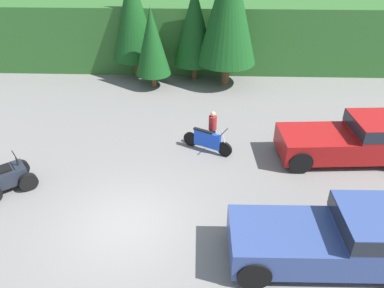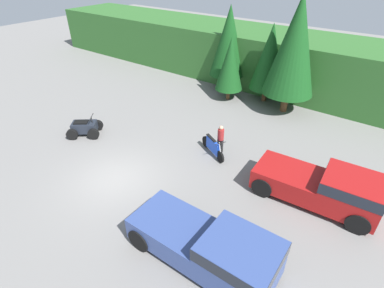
{
  "view_description": "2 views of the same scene",
  "coord_description": "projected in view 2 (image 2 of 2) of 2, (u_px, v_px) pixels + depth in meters",
  "views": [
    {
      "loc": [
        2.43,
        -8.71,
        8.44
      ],
      "look_at": [
        2.01,
        3.45,
        0.95
      ],
      "focal_mm": 35.0,
      "sensor_mm": 36.0,
      "label": 1
    },
    {
      "loc": [
        9.59,
        -6.78,
        9.18
      ],
      "look_at": [
        2.01,
        3.45,
        0.95
      ],
      "focal_mm": 28.0,
      "sensor_mm": 36.0,
      "label": 2
    }
  ],
  "objects": [
    {
      "name": "ground_plane",
      "position": [
        116.0,
        178.0,
        14.36
      ],
      "size": [
        80.0,
        80.0,
        0.0
      ],
      "primitive_type": "plane",
      "color": "slate"
    },
    {
      "name": "hillside_backdrop",
      "position": [
        265.0,
        57.0,
        24.08
      ],
      "size": [
        44.0,
        6.0,
        3.94
      ],
      "color": "#2D6028",
      "rests_on": "ground_plane"
    },
    {
      "name": "tree_left",
      "position": [
        229.0,
        41.0,
        21.97
      ],
      "size": [
        2.7,
        2.7,
        6.15
      ],
      "color": "brown",
      "rests_on": "ground_plane"
    },
    {
      "name": "tree_mid_left",
      "position": [
        230.0,
        64.0,
        20.69
      ],
      "size": [
        1.95,
        1.95,
        4.43
      ],
      "color": "brown",
      "rests_on": "ground_plane"
    },
    {
      "name": "tree_mid_right",
      "position": [
        270.0,
        57.0,
        20.15
      ],
      "size": [
        2.37,
        2.37,
        5.39
      ],
      "color": "brown",
      "rests_on": "ground_plane"
    },
    {
      "name": "tree_right",
      "position": [
        295.0,
        46.0,
        18.08
      ],
      "size": [
        3.26,
        3.26,
        7.42
      ],
      "color": "brown",
      "rests_on": "ground_plane"
    },
    {
      "name": "pickup_truck_red",
      "position": [
        326.0,
        187.0,
        12.44
      ],
      "size": [
        5.17,
        2.42,
        1.75
      ],
      "rotation": [
        0.0,
        0.0,
        0.07
      ],
      "color": "maroon",
      "rests_on": "ground_plane"
    },
    {
      "name": "pickup_truck_second",
      "position": [
        213.0,
        247.0,
        9.89
      ],
      "size": [
        5.3,
        2.18,
        1.75
      ],
      "rotation": [
        0.0,
        0.0,
        0.01
      ],
      "color": "#334784",
      "rests_on": "ground_plane"
    },
    {
      "name": "dirt_bike",
      "position": [
        213.0,
        147.0,
        15.84
      ],
      "size": [
        2.02,
        1.19,
        1.14
      ],
      "rotation": [
        0.0,
        0.0,
        -0.49
      ],
      "color": "black",
      "rests_on": "ground_plane"
    },
    {
      "name": "quad_atv",
      "position": [
        85.0,
        128.0,
        17.55
      ],
      "size": [
        2.24,
        2.15,
        1.17
      ],
      "rotation": [
        0.0,
        0.0,
        0.67
      ],
      "color": "black",
      "rests_on": "ground_plane"
    },
    {
      "name": "rider_person",
      "position": [
        221.0,
        138.0,
        15.78
      ],
      "size": [
        0.47,
        0.47,
        1.62
      ],
      "rotation": [
        0.0,
        0.0,
        -0.62
      ],
      "color": "black",
      "rests_on": "ground_plane"
    }
  ]
}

